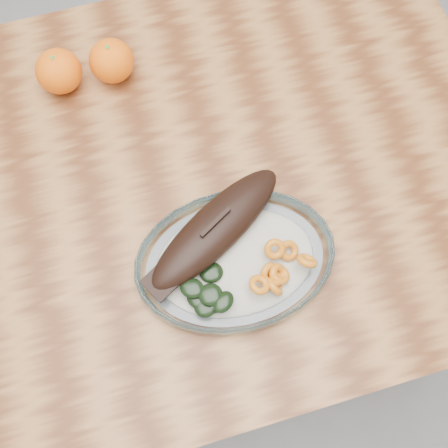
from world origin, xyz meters
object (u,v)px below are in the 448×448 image
(dining_table, at_px, (162,210))
(orange_right, at_px, (111,61))
(plated_meal, at_px, (234,258))
(orange_left, at_px, (59,71))

(dining_table, distance_m, orange_right, 0.27)
(plated_meal, bearing_deg, orange_left, 119.50)
(orange_right, bearing_deg, plated_meal, -75.35)
(dining_table, xyz_separation_m, plated_meal, (0.09, -0.16, 0.12))
(dining_table, xyz_separation_m, orange_left, (-0.11, 0.24, 0.14))
(orange_right, bearing_deg, orange_left, 177.42)
(dining_table, height_order, plated_meal, plated_meal)
(dining_table, bearing_deg, plated_meal, -61.09)
(dining_table, height_order, orange_left, orange_left)
(plated_meal, bearing_deg, orange_right, 108.15)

